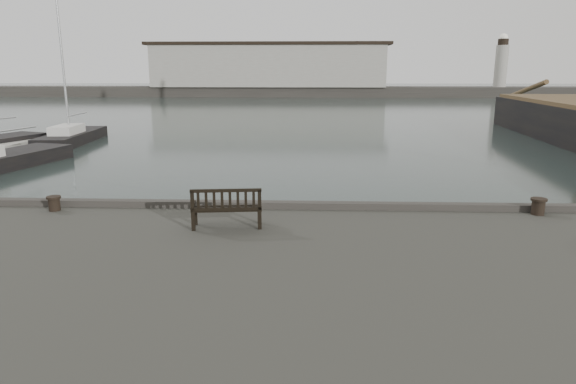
% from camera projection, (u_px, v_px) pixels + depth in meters
% --- Properties ---
extents(ground, '(400.00, 400.00, 0.00)m').
position_uv_depth(ground, '(295.00, 260.00, 14.57)').
color(ground, black).
rests_on(ground, ground).
extents(breakwater, '(140.00, 9.50, 12.20)m').
position_uv_depth(breakwater, '(286.00, 75.00, 103.18)').
color(breakwater, '#383530').
rests_on(breakwater, ground).
extents(bench, '(1.72, 0.76, 0.96)m').
position_uv_depth(bench, '(227.00, 215.00, 12.30)').
color(bench, black).
rests_on(bench, quay).
extents(bollard_left, '(0.49, 0.49, 0.39)m').
position_uv_depth(bollard_left, '(54.00, 203.00, 13.80)').
color(bollard_left, black).
rests_on(bollard_left, quay).
extents(bollard_right, '(0.49, 0.49, 0.43)m').
position_uv_depth(bollard_right, '(538.00, 206.00, 13.41)').
color(bollard_right, black).
rests_on(bollard_right, quay).
extents(yacht_d, '(2.98, 9.00, 11.24)m').
position_uv_depth(yacht_d, '(73.00, 140.00, 37.86)').
color(yacht_d, black).
rests_on(yacht_d, ground).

